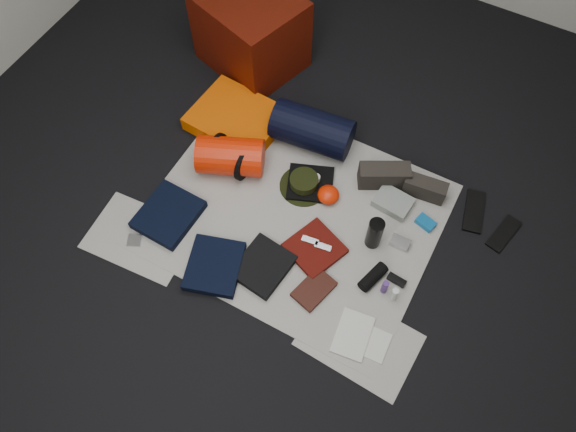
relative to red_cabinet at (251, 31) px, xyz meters
The scene contains 37 objects.
floor 1.27m from the red_cabinet, 48.79° to the right, with size 4.50×4.50×0.02m, color black.
newspaper_mat 1.27m from the red_cabinet, 48.79° to the right, with size 1.60×1.30×0.01m, color beige.
newspaper_sheet_front_left 1.51m from the red_cabinet, 85.35° to the right, with size 0.58×0.40×0.00m, color beige.
newspaper_sheet_front_right 2.07m from the red_cabinet, 44.34° to the right, with size 0.58×0.40×0.00m, color beige.
red_cabinet is the anchor object (origin of this frame).
sleeping_pad 0.60m from the red_cabinet, 70.16° to the right, with size 0.54×0.44×0.10m, color #F15A02.
stuff_sack 0.90m from the red_cabinet, 68.06° to the right, with size 0.23×0.23×0.39m, color red.
sack_strap_left 0.87m from the red_cabinet, 74.25° to the right, with size 0.22×0.22×0.03m, color black.
sack_strap_right 0.95m from the red_cabinet, 62.37° to the right, with size 0.22×0.22×0.03m, color black.
navy_duffel 0.81m from the red_cabinet, 32.63° to the right, with size 0.25×0.25×0.49m, color black.
boonie_brim 1.11m from the red_cabinet, 43.51° to the right, with size 0.29×0.29×0.01m, color black.
boonie_crown 1.10m from the red_cabinet, 43.51° to the right, with size 0.17×0.17×0.07m, color black.
hiking_boot_left 1.30m from the red_cabinet, 22.69° to the right, with size 0.30×0.11×0.15m, color #2B2621.
hiking_boot_right 1.51m from the red_cabinet, 17.63° to the right, with size 0.25×0.09×0.12m, color #2B2621.
flip_flop_left 1.80m from the red_cabinet, 13.72° to the right, with size 0.10×0.28×0.02m, color black.
flip_flop_right 2.01m from the red_cabinet, 14.04° to the right, with size 0.09×0.25×0.01m, color black.
trousers_navy_a 1.33m from the red_cabinet, 81.51° to the right, with size 0.30×0.35×0.05m, color black.
trousers_navy_b 1.58m from the red_cabinet, 67.57° to the right, with size 0.29×0.33×0.05m, color black.
trousers_charcoal 1.58m from the red_cabinet, 57.80° to the right, with size 0.26×0.30×0.05m, color black.
black_tshirt 1.11m from the red_cabinet, 41.36° to the right, with size 0.27×0.25×0.03m, color black.
red_shirt 1.52m from the red_cabinet, 46.52° to the right, with size 0.27×0.27×0.04m, color #4D0D08.
orange_stuff_sack 1.23m from the red_cabinet, 38.37° to the right, with size 0.13×0.13×0.08m, color red.
first_aid_pouch 1.45m from the red_cabinet, 25.08° to the right, with size 0.21×0.16×0.05m, color gray.
water_bottle 1.58m from the red_cabinet, 34.49° to the right, with size 0.09×0.09×0.22m, color black.
speaker 1.78m from the red_cabinet, 38.29° to the right, with size 0.07×0.07×0.18m, color black.
compact_camera 1.67m from the red_cabinet, 30.01° to the right, with size 0.11×0.07×0.04m, color silver.
cyan_case 1.66m from the red_cabinet, 22.85° to the right, with size 0.11×0.07×0.03m, color #0F5994.
toiletry_purple 1.86m from the red_cabinet, 37.50° to the right, with size 0.03×0.03×0.10m, color #44216B.
toiletry_clear 1.92m from the red_cabinet, 36.75° to the right, with size 0.04×0.04×0.11m, color silver.
paperback_book 1.75m from the red_cabinet, 48.91° to the right, with size 0.15×0.22×0.03m, color black.
map_booklet 2.04m from the red_cabinet, 45.02° to the right, with size 0.17×0.25×0.01m, color beige.
map_printout 2.12m from the red_cabinet, 42.44° to the right, with size 0.13×0.17×0.01m, color beige.
sunglasses 1.85m from the red_cabinet, 34.65° to the right, with size 0.10×0.04×0.03m, color black.
key_cluster 1.55m from the red_cabinet, 85.88° to the right, with size 0.08×0.08×0.01m, color silver.
tape_roll 1.10m from the red_cabinet, 39.46° to the right, with size 0.05×0.05×0.04m, color silver.
energy_bar_a 1.47m from the red_cabinet, 47.12° to the right, with size 0.10×0.04×0.01m, color silver.
energy_bar_b 1.53m from the red_cabinet, 44.90° to the right, with size 0.10×0.04×0.01m, color silver.
Camera 1 is at (0.73, -1.42, 2.85)m, focal length 35.00 mm.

